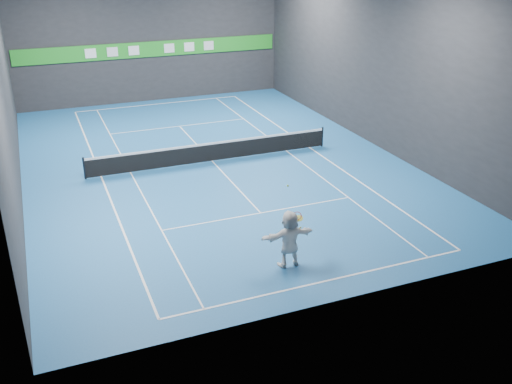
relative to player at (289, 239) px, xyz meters
name	(u,v)px	position (x,y,z in m)	size (l,w,h in m)	color
ground	(212,161)	(0.65, 10.51, -1.01)	(26.00, 26.00, 0.00)	#1B5895
wall_back	(150,34)	(0.65, 23.51, 3.49)	(18.00, 0.10, 9.00)	#252527
wall_front	(351,164)	(0.65, -2.49, 3.49)	(18.00, 0.10, 9.00)	#252527
wall_left	(4,89)	(-8.35, 10.51, 3.49)	(0.10, 26.00, 9.00)	#252527
wall_right	(373,59)	(9.65, 10.51, 3.49)	(0.10, 26.00, 9.00)	#252527
baseline_near	(325,281)	(0.65, -1.38, -1.01)	(10.98, 0.08, 0.01)	white
baseline_far	(159,104)	(0.65, 22.40, -1.01)	(10.98, 0.08, 0.01)	white
sideline_doubles_left	(101,177)	(-4.84, 10.51, -1.01)	(0.08, 23.78, 0.01)	white
sideline_doubles_right	(310,148)	(6.14, 10.51, -1.01)	(0.08, 23.78, 0.01)	white
sideline_singles_left	(131,173)	(-3.46, 10.51, -1.01)	(0.06, 23.78, 0.01)	white
sideline_singles_right	(287,151)	(4.76, 10.51, -1.01)	(0.06, 23.78, 0.01)	white
service_line_near	(261,213)	(0.65, 4.11, -1.01)	(8.23, 0.06, 0.01)	white
service_line_far	(180,126)	(0.65, 16.91, -1.01)	(8.23, 0.06, 0.01)	white
center_service_line	(212,161)	(0.65, 10.51, -1.01)	(0.06, 12.80, 0.01)	white
player	(289,239)	(0.00, 0.00, 0.00)	(1.88, 0.60, 2.03)	white
tennis_ball	(288,186)	(-0.12, -0.03, 1.97)	(0.07, 0.07, 0.07)	#CDF528
tennis_net	(212,151)	(0.65, 10.51, -0.47)	(12.50, 0.10, 1.07)	black
sponsor_banner	(152,49)	(0.65, 23.44, 2.49)	(17.64, 0.11, 1.00)	#209624
tennis_racket	(297,218)	(0.30, 0.05, 0.70)	(0.46, 0.33, 0.76)	#B51314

